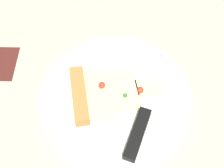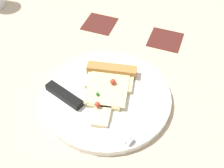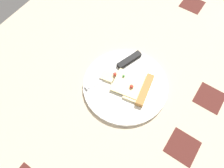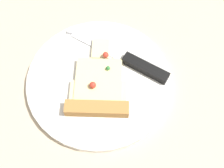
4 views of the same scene
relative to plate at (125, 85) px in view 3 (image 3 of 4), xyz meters
The scene contains 4 objects.
ground_plane 9.05cm from the plate, 40.79° to the right, with size 127.76×127.76×3.00cm.
plate is the anchor object (origin of this frame).
pizza_slice 3.04cm from the plate, 79.19° to the right, with size 12.70×18.55×2.61cm.
knife 7.18cm from the plate, 50.98° to the left, with size 23.39×9.75×2.45cm.
Camera 3 is at (-38.18, -10.11, 68.11)cm, focal length 34.91 mm.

